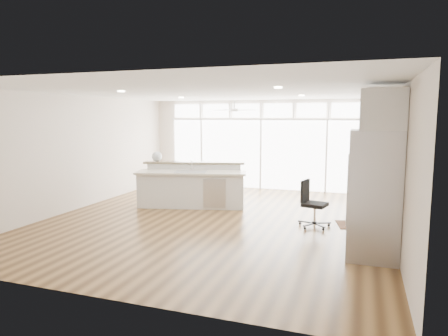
% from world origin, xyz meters
% --- Properties ---
extents(floor, '(7.00, 8.00, 0.02)m').
position_xyz_m(floor, '(0.00, 0.00, -0.01)').
color(floor, '#482E16').
rests_on(floor, ground).
extents(ceiling, '(7.00, 8.00, 0.02)m').
position_xyz_m(ceiling, '(0.00, 0.00, 2.70)').
color(ceiling, white).
rests_on(ceiling, wall_back).
extents(wall_back, '(7.00, 0.04, 2.70)m').
position_xyz_m(wall_back, '(0.00, 4.00, 1.35)').
color(wall_back, beige).
rests_on(wall_back, floor).
extents(wall_front, '(7.00, 0.04, 2.70)m').
position_xyz_m(wall_front, '(0.00, -4.00, 1.35)').
color(wall_front, beige).
rests_on(wall_front, floor).
extents(wall_left, '(0.04, 8.00, 2.70)m').
position_xyz_m(wall_left, '(-3.50, 0.00, 1.35)').
color(wall_left, beige).
rests_on(wall_left, floor).
extents(wall_right, '(0.04, 8.00, 2.70)m').
position_xyz_m(wall_right, '(3.50, 0.00, 1.35)').
color(wall_right, beige).
rests_on(wall_right, floor).
extents(glass_wall, '(5.80, 0.06, 2.08)m').
position_xyz_m(glass_wall, '(0.00, 3.94, 1.05)').
color(glass_wall, white).
rests_on(glass_wall, wall_back).
extents(transom_row, '(5.90, 0.06, 0.40)m').
position_xyz_m(transom_row, '(0.00, 3.94, 2.38)').
color(transom_row, white).
rests_on(transom_row, wall_back).
extents(desk_window, '(0.04, 0.85, 0.85)m').
position_xyz_m(desk_window, '(3.46, 0.30, 1.55)').
color(desk_window, white).
rests_on(desk_window, wall_right).
extents(ceiling_fan, '(1.16, 1.16, 0.32)m').
position_xyz_m(ceiling_fan, '(-0.50, 2.80, 2.48)').
color(ceiling_fan, silver).
rests_on(ceiling_fan, ceiling).
extents(recessed_lights, '(3.40, 3.00, 0.02)m').
position_xyz_m(recessed_lights, '(0.00, 0.20, 2.68)').
color(recessed_lights, white).
rests_on(recessed_lights, ceiling).
extents(oven_cabinet, '(0.64, 1.20, 2.50)m').
position_xyz_m(oven_cabinet, '(3.17, 1.80, 1.25)').
color(oven_cabinet, silver).
rests_on(oven_cabinet, floor).
extents(desk_nook, '(0.72, 1.30, 0.76)m').
position_xyz_m(desk_nook, '(3.13, 0.30, 0.38)').
color(desk_nook, silver).
rests_on(desk_nook, floor).
extents(upper_cabinets, '(0.64, 1.30, 0.64)m').
position_xyz_m(upper_cabinets, '(3.17, 0.30, 2.35)').
color(upper_cabinets, silver).
rests_on(upper_cabinets, wall_right).
extents(refrigerator, '(0.76, 0.90, 2.00)m').
position_xyz_m(refrigerator, '(3.11, -1.35, 1.00)').
color(refrigerator, '#AAABAE').
rests_on(refrigerator, floor).
extents(fridge_cabinet, '(0.64, 0.90, 0.60)m').
position_xyz_m(fridge_cabinet, '(3.17, -1.35, 2.30)').
color(fridge_cabinet, silver).
rests_on(fridge_cabinet, wall_right).
extents(framed_photos, '(0.06, 0.22, 0.80)m').
position_xyz_m(framed_photos, '(3.46, 0.92, 1.40)').
color(framed_photos, black).
rests_on(framed_photos, wall_right).
extents(kitchen_island, '(2.84, 1.64, 1.06)m').
position_xyz_m(kitchen_island, '(-1.00, 0.96, 0.53)').
color(kitchen_island, silver).
rests_on(kitchen_island, floor).
extents(rug, '(1.04, 0.85, 0.01)m').
position_xyz_m(rug, '(2.95, 0.50, 0.01)').
color(rug, '#361C11').
rests_on(rug, floor).
extents(office_chair, '(0.57, 0.54, 0.93)m').
position_xyz_m(office_chair, '(2.06, 0.09, 0.46)').
color(office_chair, black).
rests_on(office_chair, floor).
extents(fishbowl, '(0.31, 0.31, 0.25)m').
position_xyz_m(fishbowl, '(-2.02, 1.11, 1.19)').
color(fishbowl, silver).
rests_on(fishbowl, kitchen_island).
extents(monitor, '(0.12, 0.43, 0.36)m').
position_xyz_m(monitor, '(3.05, 0.30, 0.94)').
color(monitor, black).
rests_on(monitor, desk_nook).
extents(keyboard, '(0.16, 0.35, 0.02)m').
position_xyz_m(keyboard, '(2.88, 0.30, 0.77)').
color(keyboard, silver).
rests_on(keyboard, desk_nook).
extents(potted_plant, '(0.28, 0.31, 0.24)m').
position_xyz_m(potted_plant, '(3.17, 1.80, 2.62)').
color(potted_plant, '#2E5826').
rests_on(potted_plant, oven_cabinet).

